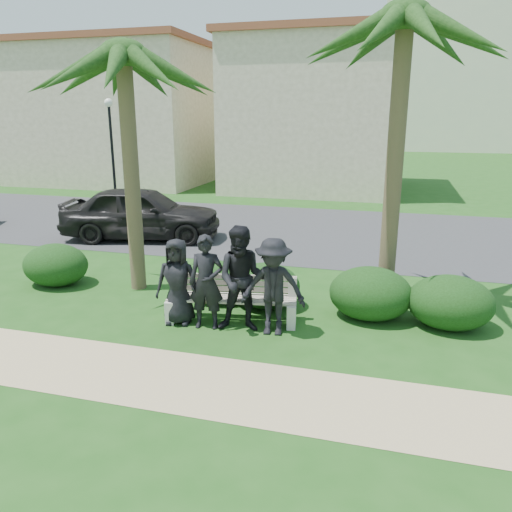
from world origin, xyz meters
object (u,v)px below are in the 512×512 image
object	(u,v)px
park_bench	(232,302)
man_a	(177,282)
man_c	(243,279)
man_b	(206,282)
street_lamp	(111,131)
palm_right	(405,20)
palm_left	(123,57)
man_d	(273,287)
car_a	(142,213)

from	to	relation	value
park_bench	man_a	size ratio (longest dim) A/B	1.55
park_bench	man_c	size ratio (longest dim) A/B	1.30
park_bench	man_b	xyz separation A→B (m)	(-0.35, -0.35, 0.47)
street_lamp	palm_right	xyz separation A→B (m)	(11.90, -9.81, 2.26)
man_a	man_c	bearing A→B (deg)	-7.49
street_lamp	palm_right	distance (m)	15.59
street_lamp	palm_left	xyz separation A→B (m)	(6.73, -10.40, 1.76)
man_d	car_a	bearing A→B (deg)	128.96
palm_left	palm_right	distance (m)	5.23
man_d	palm_left	distance (m)	5.34
street_lamp	car_a	bearing A→B (deg)	-53.57
man_a	man_c	xyz separation A→B (m)	(1.21, 0.01, 0.15)
park_bench	palm_right	xyz separation A→B (m)	(2.64, 1.80, 4.84)
palm_left	man_d	bearing A→B (deg)	-24.26
man_a	man_b	bearing A→B (deg)	-12.93
car_a	man_c	bearing A→B (deg)	-151.09
palm_left	car_a	distance (m)	5.98
man_c	palm_left	world-z (taller)	palm_left
park_bench	car_a	size ratio (longest dim) A/B	0.52
man_b	palm_left	xyz separation A→B (m)	(-2.19, 1.56, 3.87)
street_lamp	park_bench	xyz separation A→B (m)	(9.26, -11.61, -2.58)
man_d	car_a	size ratio (longest dim) A/B	0.36
man_a	palm_left	size ratio (longest dim) A/B	0.27
man_a	man_d	xyz separation A→B (m)	(1.74, -0.00, 0.06)
palm_right	man_b	bearing A→B (deg)	-144.25
palm_left	man_c	bearing A→B (deg)	-27.98
street_lamp	palm_right	size ratio (longest dim) A/B	0.69
park_bench	palm_left	size ratio (longest dim) A/B	0.42
man_a	park_bench	bearing A→B (deg)	10.16
park_bench	man_b	world-z (taller)	man_b
street_lamp	man_c	xyz separation A→B (m)	(9.55, -11.90, -2.02)
man_c	man_a	bearing A→B (deg)	170.27
palm_right	man_d	bearing A→B (deg)	-130.68
street_lamp	man_d	size ratio (longest dim) A/B	2.55
man_b	palm_left	distance (m)	4.71
street_lamp	man_a	xyz separation A→B (m)	(8.35, -11.91, -2.16)
man_d	palm_right	bearing A→B (deg)	44.11
park_bench	palm_right	world-z (taller)	palm_right
man_a	man_c	distance (m)	1.21
park_bench	man_d	size ratio (longest dim) A/B	1.43
street_lamp	palm_left	distance (m)	12.51
man_c	man_d	bearing A→B (deg)	-12.08
man_d	palm_right	distance (m)	5.17
street_lamp	man_b	world-z (taller)	street_lamp
street_lamp	man_a	world-z (taller)	street_lamp
park_bench	palm_left	distance (m)	5.16
street_lamp	car_a	world-z (taller)	street_lamp
man_d	palm_left	bearing A→B (deg)	150.53
palm_right	man_a	bearing A→B (deg)	-149.38
car_a	man_b	bearing A→B (deg)	-155.34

